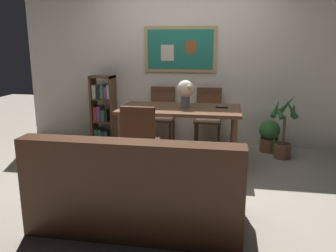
{
  "coord_description": "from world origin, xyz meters",
  "views": [
    {
      "loc": [
        0.66,
        -3.85,
        1.58
      ],
      "look_at": [
        0.01,
        -0.05,
        0.65
      ],
      "focal_mm": 37.11,
      "sensor_mm": 36.0,
      "label": 1
    }
  ],
  "objects_px": {
    "flower_vase": "(186,91)",
    "dining_chair_far_right": "(208,113)",
    "dining_chair_near_left": "(140,138)",
    "tv_remote": "(222,107)",
    "dining_chair_far_left": "(162,112)",
    "potted_palm": "(284,132)",
    "dining_table": "(180,115)",
    "bookshelf": "(103,111)",
    "potted_ivy": "(269,135)",
    "leather_couch": "(137,191)"
  },
  "relations": [
    {
      "from": "dining_chair_far_right",
      "to": "potted_palm",
      "type": "bearing_deg",
      "value": -18.03
    },
    {
      "from": "dining_chair_far_right",
      "to": "bookshelf",
      "type": "xyz_separation_m",
      "value": [
        -1.67,
        -0.03,
        -0.01
      ]
    },
    {
      "from": "dining_chair_near_left",
      "to": "tv_remote",
      "type": "xyz_separation_m",
      "value": [
        0.88,
        0.83,
        0.23
      ]
    },
    {
      "from": "dining_chair_near_left",
      "to": "tv_remote",
      "type": "distance_m",
      "value": 1.23
    },
    {
      "from": "dining_chair_near_left",
      "to": "flower_vase",
      "type": "relative_size",
      "value": 2.54
    },
    {
      "from": "dining_chair_near_left",
      "to": "flower_vase",
      "type": "xyz_separation_m",
      "value": [
        0.41,
        0.78,
        0.44
      ]
    },
    {
      "from": "bookshelf",
      "to": "potted_palm",
      "type": "distance_m",
      "value": 2.75
    },
    {
      "from": "dining_table",
      "to": "dining_chair_near_left",
      "type": "relative_size",
      "value": 1.71
    },
    {
      "from": "dining_chair_far_right",
      "to": "bookshelf",
      "type": "bearing_deg",
      "value": -179.14
    },
    {
      "from": "tv_remote",
      "to": "potted_ivy",
      "type": "bearing_deg",
      "value": 42.86
    },
    {
      "from": "dining_table",
      "to": "dining_chair_far_left",
      "type": "xyz_separation_m",
      "value": [
        -0.39,
        0.79,
        -0.12
      ]
    },
    {
      "from": "potted_palm",
      "to": "tv_remote",
      "type": "height_order",
      "value": "potted_palm"
    },
    {
      "from": "bookshelf",
      "to": "potted_ivy",
      "type": "distance_m",
      "value": 2.59
    },
    {
      "from": "dining_chair_far_left",
      "to": "bookshelf",
      "type": "distance_m",
      "value": 0.95
    },
    {
      "from": "tv_remote",
      "to": "dining_chair_far_left",
      "type": "bearing_deg",
      "value": 142.34
    },
    {
      "from": "dining_chair_far_right",
      "to": "flower_vase",
      "type": "relative_size",
      "value": 2.54
    },
    {
      "from": "potted_palm",
      "to": "flower_vase",
      "type": "bearing_deg",
      "value": -162.58
    },
    {
      "from": "leather_couch",
      "to": "potted_ivy",
      "type": "xyz_separation_m",
      "value": [
        1.38,
        2.4,
        -0.06
      ]
    },
    {
      "from": "dining_chair_far_left",
      "to": "bookshelf",
      "type": "xyz_separation_m",
      "value": [
        -0.95,
        -0.03,
        -0.01
      ]
    },
    {
      "from": "dining_table",
      "to": "leather_couch",
      "type": "height_order",
      "value": "leather_couch"
    },
    {
      "from": "dining_chair_near_left",
      "to": "flower_vase",
      "type": "height_order",
      "value": "flower_vase"
    },
    {
      "from": "dining_chair_far_right",
      "to": "flower_vase",
      "type": "distance_m",
      "value": 0.91
    },
    {
      "from": "leather_couch",
      "to": "tv_remote",
      "type": "height_order",
      "value": "leather_couch"
    },
    {
      "from": "flower_vase",
      "to": "dining_table",
      "type": "bearing_deg",
      "value": -158.77
    },
    {
      "from": "bookshelf",
      "to": "flower_vase",
      "type": "distance_m",
      "value": 1.65
    },
    {
      "from": "dining_chair_far_right",
      "to": "potted_ivy",
      "type": "bearing_deg",
      "value": -3.74
    },
    {
      "from": "bookshelf",
      "to": "potted_ivy",
      "type": "relative_size",
      "value": 2.27
    },
    {
      "from": "dining_table",
      "to": "dining_chair_far_right",
      "type": "distance_m",
      "value": 0.86
    },
    {
      "from": "dining_chair_far_left",
      "to": "dining_table",
      "type": "bearing_deg",
      "value": -63.74
    },
    {
      "from": "bookshelf",
      "to": "leather_couch",
      "type": "bearing_deg",
      "value": -63.83
    },
    {
      "from": "leather_couch",
      "to": "potted_palm",
      "type": "bearing_deg",
      "value": 54.07
    },
    {
      "from": "dining_table",
      "to": "potted_ivy",
      "type": "xyz_separation_m",
      "value": [
        1.24,
        0.73,
        -0.41
      ]
    },
    {
      "from": "dining_chair_near_left",
      "to": "dining_chair_far_left",
      "type": "distance_m",
      "value": 1.55
    },
    {
      "from": "potted_ivy",
      "to": "tv_remote",
      "type": "bearing_deg",
      "value": -137.14
    },
    {
      "from": "dining_chair_far_right",
      "to": "tv_remote",
      "type": "distance_m",
      "value": 0.77
    },
    {
      "from": "dining_table",
      "to": "dining_chair_far_left",
      "type": "bearing_deg",
      "value": 116.26
    },
    {
      "from": "dining_chair_near_left",
      "to": "leather_couch",
      "type": "height_order",
      "value": "dining_chair_near_left"
    },
    {
      "from": "dining_chair_far_right",
      "to": "dining_chair_far_left",
      "type": "bearing_deg",
      "value": 179.68
    },
    {
      "from": "dining_table",
      "to": "tv_remote",
      "type": "relative_size",
      "value": 9.91
    },
    {
      "from": "dining_table",
      "to": "flower_vase",
      "type": "bearing_deg",
      "value": 21.23
    },
    {
      "from": "dining_chair_near_left",
      "to": "dining_chair_far_left",
      "type": "xyz_separation_m",
      "value": [
        -0.04,
        1.55,
        0.0
      ]
    },
    {
      "from": "bookshelf",
      "to": "flower_vase",
      "type": "relative_size",
      "value": 3.01
    },
    {
      "from": "dining_chair_far_right",
      "to": "dining_table",
      "type": "bearing_deg",
      "value": -112.64
    },
    {
      "from": "tv_remote",
      "to": "dining_table",
      "type": "bearing_deg",
      "value": -171.9
    },
    {
      "from": "flower_vase",
      "to": "dining_chair_far_right",
      "type": "bearing_deg",
      "value": 71.05
    },
    {
      "from": "dining_chair_far_right",
      "to": "flower_vase",
      "type": "xyz_separation_m",
      "value": [
        -0.26,
        -0.76,
        0.44
      ]
    },
    {
      "from": "dining_chair_far_left",
      "to": "tv_remote",
      "type": "distance_m",
      "value": 1.19
    },
    {
      "from": "tv_remote",
      "to": "dining_chair_near_left",
      "type": "bearing_deg",
      "value": -136.61
    },
    {
      "from": "dining_chair_far_left",
      "to": "potted_ivy",
      "type": "height_order",
      "value": "dining_chair_far_left"
    },
    {
      "from": "bookshelf",
      "to": "tv_remote",
      "type": "bearing_deg",
      "value": -20.07
    }
  ]
}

